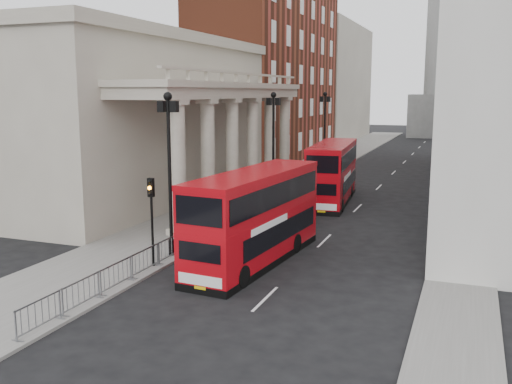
% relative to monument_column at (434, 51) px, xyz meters
% --- Properties ---
extents(ground, '(260.00, 260.00, 0.00)m').
position_rel_monument_column_xyz_m(ground, '(-6.00, -92.00, -15.98)').
color(ground, black).
rests_on(ground, ground).
extents(sidewalk_west, '(6.00, 140.00, 0.12)m').
position_rel_monument_column_xyz_m(sidewalk_west, '(-9.00, -62.00, -15.92)').
color(sidewalk_west, slate).
rests_on(sidewalk_west, ground).
extents(sidewalk_east, '(3.00, 140.00, 0.12)m').
position_rel_monument_column_xyz_m(sidewalk_east, '(7.50, -62.00, -15.92)').
color(sidewalk_east, slate).
rests_on(sidewalk_east, ground).
extents(kerb, '(0.20, 140.00, 0.14)m').
position_rel_monument_column_xyz_m(kerb, '(-6.05, -62.00, -15.91)').
color(kerb, slate).
rests_on(kerb, ground).
extents(portico_building, '(9.00, 28.00, 12.00)m').
position_rel_monument_column_xyz_m(portico_building, '(-16.50, -74.00, -9.98)').
color(portico_building, gray).
rests_on(portico_building, ground).
extents(brick_building, '(9.00, 32.00, 22.00)m').
position_rel_monument_column_xyz_m(brick_building, '(-16.50, -44.00, -4.98)').
color(brick_building, maroon).
rests_on(brick_building, ground).
extents(west_building_far, '(9.00, 30.00, 20.00)m').
position_rel_monument_column_xyz_m(west_building_far, '(-16.50, -12.00, -5.98)').
color(west_building_far, gray).
rests_on(west_building_far, ground).
extents(east_building, '(8.00, 55.00, 25.00)m').
position_rel_monument_column_xyz_m(east_building, '(10.00, -60.00, -3.48)').
color(east_building, beige).
rests_on(east_building, ground).
extents(monument_column, '(8.00, 8.00, 54.20)m').
position_rel_monument_column_xyz_m(monument_column, '(0.00, 0.00, 0.00)').
color(monument_column, '#60605E').
rests_on(monument_column, ground).
extents(lamp_post_south, '(1.05, 0.44, 8.32)m').
position_rel_monument_column_xyz_m(lamp_post_south, '(-6.60, -88.00, -11.07)').
color(lamp_post_south, black).
rests_on(lamp_post_south, sidewalk_west).
extents(lamp_post_mid, '(1.05, 0.44, 8.32)m').
position_rel_monument_column_xyz_m(lamp_post_mid, '(-6.60, -72.00, -11.07)').
color(lamp_post_mid, black).
rests_on(lamp_post_mid, sidewalk_west).
extents(lamp_post_north, '(1.05, 0.44, 8.32)m').
position_rel_monument_column_xyz_m(lamp_post_north, '(-6.60, -56.00, -11.07)').
color(lamp_post_north, black).
rests_on(lamp_post_north, sidewalk_west).
extents(traffic_light, '(0.28, 0.33, 4.30)m').
position_rel_monument_column_xyz_m(traffic_light, '(-6.50, -90.02, -12.88)').
color(traffic_light, black).
rests_on(traffic_light, sidewalk_west).
extents(crowd_barriers, '(0.50, 18.75, 1.10)m').
position_rel_monument_column_xyz_m(crowd_barriers, '(-6.35, -89.78, -15.31)').
color(crowd_barriers, gray).
rests_on(crowd_barriers, sidewalk_west).
extents(bus_near, '(3.52, 10.83, 4.59)m').
position_rel_monument_column_xyz_m(bus_near, '(-2.23, -87.30, -13.58)').
color(bus_near, '#AD0810').
rests_on(bus_near, ground).
extents(bus_far, '(3.52, 10.77, 4.57)m').
position_rel_monument_column_xyz_m(bus_far, '(-2.31, -70.37, -13.60)').
color(bus_far, '#A9070F').
rests_on(bus_far, ground).
extents(pedestrian_a, '(0.61, 0.40, 1.68)m').
position_rel_monument_column_xyz_m(pedestrian_a, '(-9.47, -76.89, -15.02)').
color(pedestrian_a, black).
rests_on(pedestrian_a, sidewalk_west).
extents(pedestrian_b, '(0.93, 0.80, 1.64)m').
position_rel_monument_column_xyz_m(pedestrian_b, '(-9.45, -75.10, -15.04)').
color(pedestrian_b, '#2A2421').
rests_on(pedestrian_b, sidewalk_west).
extents(pedestrian_c, '(0.93, 0.77, 1.62)m').
position_rel_monument_column_xyz_m(pedestrian_c, '(-8.58, -73.61, -15.05)').
color(pedestrian_c, black).
rests_on(pedestrian_c, sidewalk_west).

